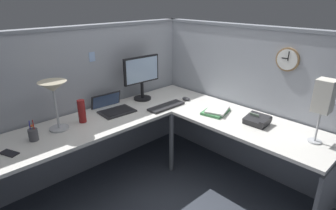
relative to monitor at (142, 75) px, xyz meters
name	(u,v)px	position (x,y,z in m)	size (l,w,h in m)	color
ground_plane	(171,182)	(-0.16, -0.64, -1.02)	(6.80, 6.80, 0.00)	#383D47
cubicle_wall_back	(92,100)	(-0.52, 0.23, -0.23)	(2.57, 0.12, 1.58)	#999EA8
cubicle_wall_right	(245,99)	(0.71, -0.90, -0.23)	(0.12, 2.37, 1.58)	#999EA8
desk	(164,135)	(-0.30, -0.69, -0.39)	(2.35, 2.15, 0.73)	silver
monitor	(142,75)	(0.00, 0.00, 0.00)	(0.46, 0.20, 0.50)	black
laptop	(112,107)	(-0.43, -0.03, -0.27)	(0.36, 0.40, 0.22)	#232326
keyboard	(166,106)	(0.02, -0.38, -0.28)	(0.43, 0.14, 0.02)	#232326
computer_mouse	(186,99)	(0.34, -0.37, -0.28)	(0.06, 0.10, 0.03)	#38383D
desk_lamp_dome	(53,91)	(-1.04, -0.10, 0.07)	(0.24, 0.24, 0.44)	#B7BABF
pen_cup	(33,134)	(-1.27, -0.15, -0.24)	(0.08, 0.08, 0.18)	#4C4C51
cell_phone	(9,153)	(-1.49, -0.24, -0.29)	(0.07, 0.14, 0.01)	black
thermos_flask	(82,111)	(-0.81, -0.10, -0.18)	(0.07, 0.07, 0.22)	maroon
office_phone	(258,121)	(0.34, -1.27, -0.26)	(0.20, 0.21, 0.11)	#232326
book_stack	(216,111)	(0.29, -0.84, -0.27)	(0.33, 0.27, 0.04)	#3F7F4C
desk_lamp_paper	(324,98)	(0.37, -1.77, 0.09)	(0.13, 0.13, 0.53)	#B7BABF
wall_clock	(288,59)	(0.66, -1.33, 0.28)	(0.04, 0.22, 0.22)	olive
pinned_note_leftmost	(92,57)	(-0.49, 0.18, 0.24)	(0.06, 0.00, 0.10)	#99B7E5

